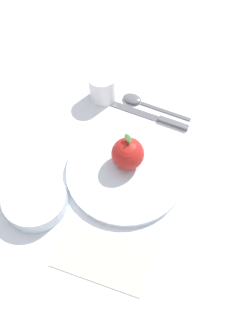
% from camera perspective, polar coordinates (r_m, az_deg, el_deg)
% --- Properties ---
extents(ground_plane, '(2.40, 2.40, 0.00)m').
position_cam_1_polar(ground_plane, '(0.81, 1.36, -0.07)').
color(ground_plane, silver).
extents(dinner_plate, '(0.27, 0.27, 0.02)m').
position_cam_1_polar(dinner_plate, '(0.79, -0.00, -0.41)').
color(dinner_plate, silver).
rests_on(dinner_plate, ground_plane).
extents(apple, '(0.07, 0.07, 0.08)m').
position_cam_1_polar(apple, '(0.77, 0.29, 2.33)').
color(apple, '#B21E19').
rests_on(apple, dinner_plate).
extents(side_bowl, '(0.13, 0.13, 0.04)m').
position_cam_1_polar(side_bowl, '(0.77, -14.48, -4.95)').
color(side_bowl, silver).
rests_on(side_bowl, ground_plane).
extents(cup, '(0.07, 0.07, 0.07)m').
position_cam_1_polar(cup, '(0.91, -3.83, 13.07)').
color(cup, white).
rests_on(cup, ground_plane).
extents(knife, '(0.08, 0.20, 0.01)m').
position_cam_1_polar(knife, '(0.89, 4.87, 8.08)').
color(knife, '#59595E').
rests_on(knife, ground_plane).
extents(spoon, '(0.08, 0.18, 0.01)m').
position_cam_1_polar(spoon, '(0.92, 2.25, 10.67)').
color(spoon, '#59595E').
rests_on(spoon, ground_plane).
extents(linen_napkin, '(0.15, 0.21, 0.00)m').
position_cam_1_polar(linen_napkin, '(0.72, -3.83, -14.10)').
color(linen_napkin, beige).
rests_on(linen_napkin, ground_plane).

